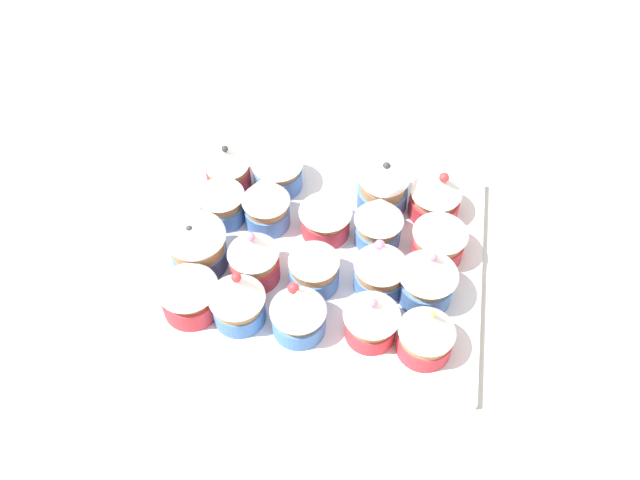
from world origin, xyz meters
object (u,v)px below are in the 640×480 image
at_px(cupcake_12, 324,210).
at_px(cupcake_18, 436,194).
at_px(cupcake_3, 372,316).
at_px(cupcake_13, 379,219).
at_px(cupcake_16, 277,165).
at_px(cupcake_0, 188,289).
at_px(cupcake_8, 381,266).
at_px(cupcake_14, 440,235).
at_px(cupcake_7, 312,262).
at_px(cupcake_10, 221,197).
at_px(cupcake_11, 266,200).
at_px(baking_tray, 320,259).
at_px(cupcake_15, 227,166).
at_px(cupcake_5, 197,244).
at_px(cupcake_6, 253,255).
at_px(cupcake_4, 427,331).
at_px(cupcake_17, 383,184).
at_px(napkin, 567,242).
at_px(cupcake_9, 428,275).
at_px(cupcake_2, 298,309).
at_px(cupcake_1, 237,297).

bearing_deg(cupcake_12, cupcake_18, 22.72).
height_order(cupcake_3, cupcake_13, cupcake_13).
bearing_deg(cupcake_16, cupcake_18, -3.51).
height_order(cupcake_0, cupcake_13, cupcake_13).
bearing_deg(cupcake_12, cupcake_3, -60.88).
bearing_deg(cupcake_8, cupcake_14, 42.50).
relative_size(cupcake_7, cupcake_10, 1.05).
bearing_deg(cupcake_18, cupcake_7, -134.72).
bearing_deg(cupcake_16, cupcake_11, -89.73).
relative_size(baking_tray, cupcake_15, 5.28).
distance_m(cupcake_15, cupcake_18, 0.25).
distance_m(cupcake_5, cupcake_8, 0.20).
height_order(cupcake_6, cupcake_15, cupcake_6).
relative_size(cupcake_4, cupcake_17, 0.93).
height_order(cupcake_16, napkin, cupcake_16).
distance_m(cupcake_8, napkin, 0.24).
height_order(cupcake_3, cupcake_16, cupcake_3).
relative_size(cupcake_4, cupcake_9, 0.90).
xyz_separation_m(cupcake_2, cupcake_10, (-0.12, 0.13, -0.00)).
bearing_deg(cupcake_13, cupcake_4, -64.12).
height_order(cupcake_8, cupcake_17, cupcake_17).
bearing_deg(cupcake_13, cupcake_15, 163.81).
distance_m(cupcake_4, cupcake_12, 0.19).
bearing_deg(cupcake_13, napkin, 11.29).
xyz_separation_m(baking_tray, cupcake_16, (-0.07, 0.10, 0.04)).
relative_size(cupcake_10, cupcake_12, 0.95).
xyz_separation_m(cupcake_6, cupcake_13, (0.13, 0.07, -0.00)).
height_order(cupcake_8, cupcake_15, cupcake_8).
height_order(cupcake_4, cupcake_7, cupcake_7).
distance_m(cupcake_0, cupcake_10, 0.13).
xyz_separation_m(cupcake_5, cupcake_7, (0.13, -0.00, 0.00)).
distance_m(baking_tray, cupcake_7, 0.06).
bearing_deg(cupcake_9, cupcake_11, 159.17).
bearing_deg(cupcake_3, cupcake_16, 126.07).
bearing_deg(napkin, cupcake_2, -148.69).
distance_m(cupcake_7, cupcake_8, 0.07).
distance_m(cupcake_8, cupcake_17, 0.12).
distance_m(cupcake_6, cupcake_15, 0.14).
height_order(baking_tray, cupcake_13, cupcake_13).
relative_size(cupcake_4, cupcake_14, 1.02).
bearing_deg(cupcake_6, cupcake_2, -43.76).
relative_size(cupcake_6, cupcake_13, 1.07).
height_order(cupcake_12, cupcake_16, cupcake_12).
height_order(cupcake_3, cupcake_4, cupcake_4).
distance_m(cupcake_5, cupcake_6, 0.07).
xyz_separation_m(cupcake_6, napkin, (0.35, 0.12, -0.05)).
distance_m(cupcake_0, cupcake_14, 0.28).
height_order(cupcake_3, napkin, cupcake_3).
xyz_separation_m(cupcake_5, cupcake_9, (0.25, -0.00, 0.01)).
xyz_separation_m(cupcake_1, cupcake_9, (0.19, 0.06, 0.00)).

